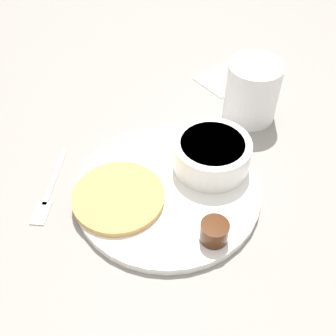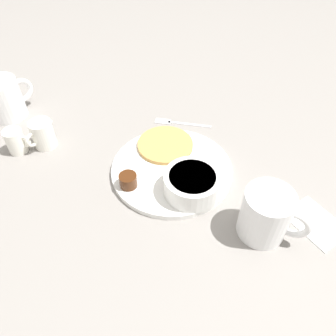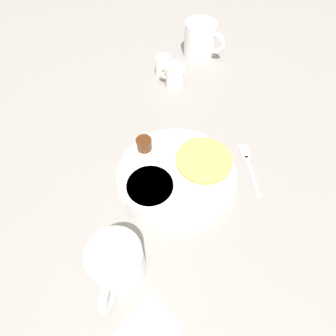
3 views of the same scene
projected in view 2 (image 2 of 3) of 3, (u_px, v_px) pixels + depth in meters
ground_plane at (172, 171)px, 0.72m from camera, size 4.00×4.00×0.00m
plate at (172, 169)px, 0.71m from camera, size 0.26×0.26×0.01m
pancake_stack at (165, 145)px, 0.75m from camera, size 0.13×0.13×0.01m
bowl at (192, 183)px, 0.64m from camera, size 0.11×0.11×0.05m
syrup_cup at (128, 181)px, 0.66m from camera, size 0.04×0.04×0.03m
butter_ramekin at (190, 194)px, 0.63m from camera, size 0.05×0.05×0.04m
coffee_mug at (267, 215)px, 0.57m from camera, size 0.12×0.09×0.10m
creamer_pitcher_near at (43, 134)px, 0.75m from camera, size 0.05×0.08×0.07m
creamer_pitcher_far at (16, 141)px, 0.74m from camera, size 0.05×0.05×0.06m
fork at (176, 123)px, 0.83m from camera, size 0.12×0.10×0.00m
napkin at (316, 222)px, 0.62m from camera, size 0.11×0.09×0.00m
second_mug at (4, 99)px, 0.82m from camera, size 0.09×0.13×0.10m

